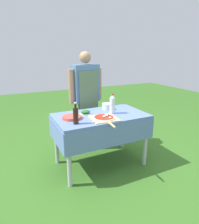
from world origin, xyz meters
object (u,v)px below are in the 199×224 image
at_px(prep_table, 101,122).
at_px(plate_stack, 72,117).
at_px(pizza_on_peel, 104,118).
at_px(water_bottle, 112,104).
at_px(herb_container, 86,112).
at_px(person_cook, 86,93).
at_px(mixing_tub, 107,106).
at_px(oil_bottle, 76,115).

distance_m(prep_table, plate_stack, 0.43).
bearing_deg(pizza_on_peel, water_bottle, 44.49).
xyz_separation_m(herb_container, plate_stack, (-0.23, -0.10, -0.01)).
height_order(prep_table, pizza_on_peel, pizza_on_peel).
relative_size(person_cook, pizza_on_peel, 3.03).
relative_size(person_cook, plate_stack, 6.31).
relative_size(prep_table, mixing_tub, 8.88).
relative_size(pizza_on_peel, herb_container, 3.23).
height_order(prep_table, herb_container, herb_container).
xyz_separation_m(oil_bottle, mixing_tub, (0.62, 0.38, -0.06)).
relative_size(prep_table, oil_bottle, 4.79).
xyz_separation_m(prep_table, herb_container, (-0.17, 0.12, 0.14)).
xyz_separation_m(person_cook, herb_container, (-0.22, -0.51, -0.16)).
distance_m(pizza_on_peel, water_bottle, 0.30).
bearing_deg(prep_table, oil_bottle, -155.42).
distance_m(person_cook, pizza_on_peel, 0.84).
bearing_deg(water_bottle, oil_bottle, -163.39).
height_order(person_cook, water_bottle, person_cook).
distance_m(herb_container, mixing_tub, 0.38).
bearing_deg(pizza_on_peel, mixing_tub, 63.37).
distance_m(person_cook, water_bottle, 0.66).
relative_size(oil_bottle, mixing_tub, 1.85).
bearing_deg(mixing_tub, pizza_on_peel, -122.07).
bearing_deg(prep_table, mixing_tub, 44.04).
bearing_deg(oil_bottle, water_bottle, 16.61).
bearing_deg(plate_stack, water_bottle, -2.95).
bearing_deg(plate_stack, prep_table, -1.95).
height_order(pizza_on_peel, mixing_tub, mixing_tub).
height_order(person_cook, herb_container, person_cook).
xyz_separation_m(prep_table, pizza_on_peel, (-0.04, -0.19, 0.13)).
height_order(herb_container, plate_stack, herb_container).
relative_size(prep_table, water_bottle, 4.47).
distance_m(prep_table, pizza_on_peel, 0.23).
bearing_deg(oil_bottle, herb_container, 51.14).
bearing_deg(oil_bottle, mixing_tub, 31.77).
height_order(oil_bottle, herb_container, oil_bottle).
height_order(mixing_tub, plate_stack, mixing_tub).
bearing_deg(person_cook, prep_table, 77.87).
bearing_deg(plate_stack, oil_bottle, -95.26).
relative_size(prep_table, person_cook, 0.79).
bearing_deg(herb_container, mixing_tub, 11.45).
bearing_deg(prep_table, plate_stack, 178.05).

